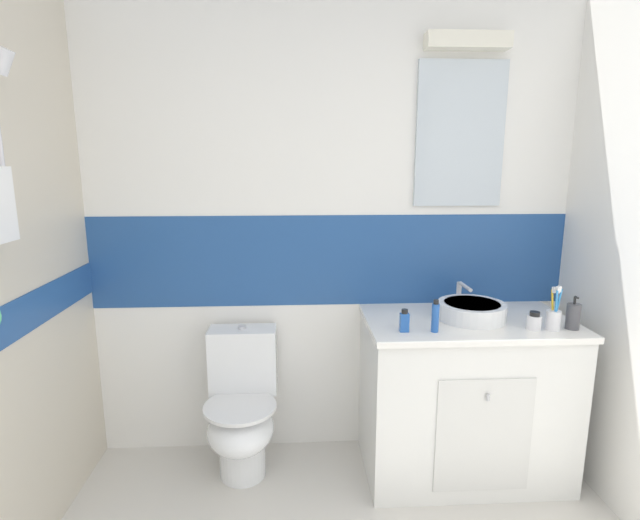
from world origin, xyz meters
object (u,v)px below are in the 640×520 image
at_px(perfume_flask_small, 404,321).
at_px(soap_dispenser, 573,316).
at_px(sink_basin, 471,310).
at_px(toilet, 242,409).
at_px(toothbrush_cup, 554,318).
at_px(hair_gel_jar, 534,321).
at_px(toothpaste_tube_upright, 435,317).

bearing_deg(perfume_flask_small, soap_dispenser, -0.34).
bearing_deg(sink_basin, toilet, 177.62).
relative_size(soap_dispenser, perfume_flask_small, 1.50).
height_order(toothbrush_cup, hair_gel_jar, toothbrush_cup).
bearing_deg(toilet, perfume_flask_small, -15.27).
xyz_separation_m(toothpaste_tube_upright, hair_gel_jar, (0.48, 0.01, -0.03)).
xyz_separation_m(toothbrush_cup, hair_gel_jar, (-0.09, 0.01, -0.02)).
xyz_separation_m(perfume_flask_small, toothpaste_tube_upright, (0.14, -0.01, 0.02)).
distance_m(perfume_flask_small, hair_gel_jar, 0.62).
height_order(toothbrush_cup, perfume_flask_small, toothbrush_cup).
xyz_separation_m(soap_dispenser, perfume_flask_small, (-0.81, 0.00, -0.01)).
bearing_deg(toothpaste_tube_upright, perfume_flask_small, 176.36).
xyz_separation_m(toilet, hair_gel_jar, (1.42, -0.22, 0.53)).
distance_m(toothpaste_tube_upright, hair_gel_jar, 0.48).
xyz_separation_m(toilet, toothbrush_cup, (1.51, -0.23, 0.55)).
bearing_deg(soap_dispenser, hair_gel_jar, 179.49).
xyz_separation_m(toilet, soap_dispenser, (1.61, -0.22, 0.55)).
xyz_separation_m(sink_basin, soap_dispenser, (0.43, -0.17, 0.02)).
xyz_separation_m(toilet, perfume_flask_small, (0.80, -0.22, 0.54)).
distance_m(perfume_flask_small, toothpaste_tube_upright, 0.15).
height_order(toothpaste_tube_upright, hair_gel_jar, toothpaste_tube_upright).
distance_m(sink_basin, hair_gel_jar, 0.30).
height_order(perfume_flask_small, toothpaste_tube_upright, toothpaste_tube_upright).
relative_size(sink_basin, toothbrush_cup, 1.77).
relative_size(sink_basin, toilet, 0.49).
distance_m(sink_basin, toothpaste_tube_upright, 0.30).
relative_size(toothbrush_cup, perfume_flask_small, 1.97).
xyz_separation_m(toothbrush_cup, soap_dispenser, (0.10, 0.01, 0.00)).
xyz_separation_m(sink_basin, toothpaste_tube_upright, (-0.24, -0.18, 0.03)).
bearing_deg(sink_basin, hair_gel_jar, -35.49).
distance_m(toilet, perfume_flask_small, 0.99).
distance_m(sink_basin, soap_dispenser, 0.46).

